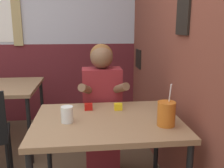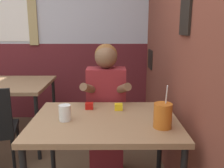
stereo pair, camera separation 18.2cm
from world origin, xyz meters
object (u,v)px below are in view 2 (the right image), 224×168
(main_table, at_px, (105,128))
(background_table, at_px, (13,89))
(cocktail_pitcher, at_px, (163,116))
(person_seated, at_px, (106,108))

(main_table, bearing_deg, background_table, 133.93)
(background_table, height_order, cocktail_pitcher, cocktail_pitcher)
(main_table, distance_m, person_seated, 0.52)
(main_table, distance_m, background_table, 1.54)
(background_table, bearing_deg, cocktail_pitcher, -41.35)
(main_table, height_order, cocktail_pitcher, cocktail_pitcher)
(background_table, distance_m, cocktail_pitcher, 1.91)
(main_table, relative_size, person_seated, 0.83)
(background_table, relative_size, cocktail_pitcher, 3.01)
(main_table, bearing_deg, person_seated, 89.97)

